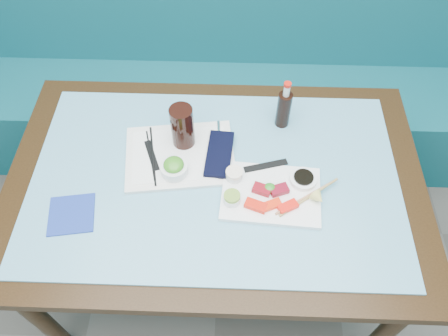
{
  "coord_description": "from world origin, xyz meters",
  "views": [
    {
      "loc": [
        0.06,
        0.63,
        1.95
      ],
      "look_at": [
        0.03,
        1.46,
        0.8
      ],
      "focal_mm": 35.0,
      "sensor_mm": 36.0,
      "label": 1
    }
  ],
  "objects_px": {
    "cola_glass": "(182,127)",
    "booth_bench": "(224,86)",
    "dining_table": "(215,192)",
    "seaweed_bowl": "(174,169)",
    "cola_bottle_body": "(284,110)",
    "serving_tray": "(180,155)",
    "sashimi_plate": "(271,194)",
    "blue_napkin": "(71,214)"
  },
  "relations": [
    {
      "from": "serving_tray",
      "to": "cola_bottle_body",
      "type": "relative_size",
      "value": 2.58
    },
    {
      "from": "sashimi_plate",
      "to": "seaweed_bowl",
      "type": "relative_size",
      "value": 3.45
    },
    {
      "from": "booth_bench",
      "to": "serving_tray",
      "type": "height_order",
      "value": "booth_bench"
    },
    {
      "from": "blue_napkin",
      "to": "seaweed_bowl",
      "type": "bearing_deg",
      "value": 28.15
    },
    {
      "from": "sashimi_plate",
      "to": "cola_glass",
      "type": "distance_m",
      "value": 0.37
    },
    {
      "from": "dining_table",
      "to": "cola_glass",
      "type": "bearing_deg",
      "value": 130.13
    },
    {
      "from": "booth_bench",
      "to": "sashimi_plate",
      "type": "bearing_deg",
      "value": -78.56
    },
    {
      "from": "booth_bench",
      "to": "cola_bottle_body",
      "type": "bearing_deg",
      "value": -68.67
    },
    {
      "from": "booth_bench",
      "to": "serving_tray",
      "type": "bearing_deg",
      "value": -99.27
    },
    {
      "from": "sashimi_plate",
      "to": "serving_tray",
      "type": "relative_size",
      "value": 0.86
    },
    {
      "from": "serving_tray",
      "to": "cola_glass",
      "type": "distance_m",
      "value": 0.1
    },
    {
      "from": "seaweed_bowl",
      "to": "blue_napkin",
      "type": "height_order",
      "value": "seaweed_bowl"
    },
    {
      "from": "seaweed_bowl",
      "to": "sashimi_plate",
      "type": "bearing_deg",
      "value": -12.74
    },
    {
      "from": "cola_glass",
      "to": "blue_napkin",
      "type": "relative_size",
      "value": 1.15
    },
    {
      "from": "booth_bench",
      "to": "blue_napkin",
      "type": "distance_m",
      "value": 1.16
    },
    {
      "from": "dining_table",
      "to": "cola_glass",
      "type": "height_order",
      "value": "cola_glass"
    },
    {
      "from": "sashimi_plate",
      "to": "dining_table",
      "type": "bearing_deg",
      "value": 163.99
    },
    {
      "from": "booth_bench",
      "to": "dining_table",
      "type": "xyz_separation_m",
      "value": [
        0.0,
        -0.84,
        0.29
      ]
    },
    {
      "from": "sashimi_plate",
      "to": "cola_bottle_body",
      "type": "distance_m",
      "value": 0.32
    },
    {
      "from": "booth_bench",
      "to": "cola_glass",
      "type": "bearing_deg",
      "value": -99.19
    },
    {
      "from": "sashimi_plate",
      "to": "serving_tray",
      "type": "height_order",
      "value": "sashimi_plate"
    },
    {
      "from": "seaweed_bowl",
      "to": "serving_tray",
      "type": "bearing_deg",
      "value": 82.41
    },
    {
      "from": "serving_tray",
      "to": "cola_bottle_body",
      "type": "bearing_deg",
      "value": 17.47
    },
    {
      "from": "sashimi_plate",
      "to": "seaweed_bowl",
      "type": "bearing_deg",
      "value": 171.21
    },
    {
      "from": "seaweed_bowl",
      "to": "cola_bottle_body",
      "type": "xyz_separation_m",
      "value": [
        0.37,
        0.24,
        0.04
      ]
    },
    {
      "from": "dining_table",
      "to": "cola_bottle_body",
      "type": "distance_m",
      "value": 0.38
    },
    {
      "from": "cola_glass",
      "to": "booth_bench",
      "type": "bearing_deg",
      "value": 80.81
    },
    {
      "from": "sashimi_plate",
      "to": "seaweed_bowl",
      "type": "distance_m",
      "value": 0.33
    },
    {
      "from": "sashimi_plate",
      "to": "cola_bottle_body",
      "type": "xyz_separation_m",
      "value": [
        0.05,
        0.31,
        0.06
      ]
    },
    {
      "from": "booth_bench",
      "to": "seaweed_bowl",
      "type": "bearing_deg",
      "value": -99.12
    },
    {
      "from": "booth_bench",
      "to": "cola_glass",
      "type": "relative_size",
      "value": 18.65
    },
    {
      "from": "dining_table",
      "to": "serving_tray",
      "type": "height_order",
      "value": "serving_tray"
    },
    {
      "from": "booth_bench",
      "to": "cola_glass",
      "type": "xyz_separation_m",
      "value": [
        -0.11,
        -0.7,
        0.48
      ]
    },
    {
      "from": "blue_napkin",
      "to": "cola_glass",
      "type": "bearing_deg",
      "value": 41.91
    },
    {
      "from": "dining_table",
      "to": "cola_glass",
      "type": "xyz_separation_m",
      "value": [
        -0.11,
        0.14,
        0.19
      ]
    },
    {
      "from": "dining_table",
      "to": "blue_napkin",
      "type": "distance_m",
      "value": 0.48
    },
    {
      "from": "blue_napkin",
      "to": "cola_bottle_body",
      "type": "bearing_deg",
      "value": 31.06
    },
    {
      "from": "booth_bench",
      "to": "cola_bottle_body",
      "type": "distance_m",
      "value": 0.78
    },
    {
      "from": "serving_tray",
      "to": "cola_bottle_body",
      "type": "xyz_separation_m",
      "value": [
        0.36,
        0.17,
        0.06
      ]
    },
    {
      "from": "dining_table",
      "to": "serving_tray",
      "type": "relative_size",
      "value": 3.81
    },
    {
      "from": "cola_glass",
      "to": "cola_bottle_body",
      "type": "bearing_deg",
      "value": 17.79
    },
    {
      "from": "cola_glass",
      "to": "cola_bottle_body",
      "type": "xyz_separation_m",
      "value": [
        0.35,
        0.11,
        -0.02
      ]
    }
  ]
}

